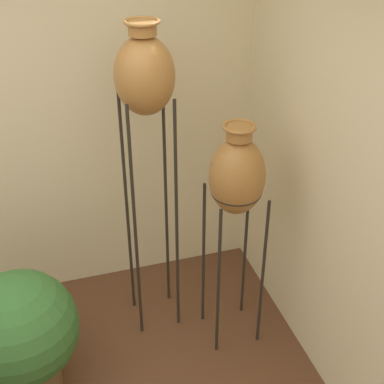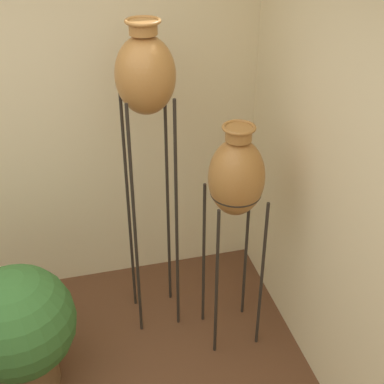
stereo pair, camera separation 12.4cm
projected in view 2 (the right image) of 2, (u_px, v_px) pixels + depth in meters
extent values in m
cylinder|color=#28231E|center=(135.00, 231.00, 3.26)|extent=(0.02, 0.02, 1.66)
cylinder|color=#28231E|center=(177.00, 225.00, 3.32)|extent=(0.02, 0.02, 1.66)
cylinder|color=#28231E|center=(129.00, 208.00, 3.48)|extent=(0.02, 0.02, 1.66)
cylinder|color=#28231E|center=(168.00, 203.00, 3.53)|extent=(0.02, 0.02, 1.66)
torus|color=#28231E|center=(146.00, 93.00, 2.96)|extent=(0.27, 0.27, 0.02)
ellipsoid|color=#A87038|center=(145.00, 75.00, 2.91)|extent=(0.34, 0.34, 0.44)
cylinder|color=#A87038|center=(143.00, 28.00, 2.78)|extent=(0.15, 0.15, 0.07)
torus|color=#A87038|center=(143.00, 21.00, 2.76)|extent=(0.19, 0.19, 0.02)
cylinder|color=#28231E|center=(217.00, 286.00, 3.24)|extent=(0.02, 0.02, 1.11)
cylinder|color=#28231E|center=(262.00, 278.00, 3.31)|extent=(0.02, 0.02, 1.11)
cylinder|color=#28231E|center=(204.00, 257.00, 3.49)|extent=(0.02, 0.02, 1.11)
cylinder|color=#28231E|center=(246.00, 250.00, 3.55)|extent=(0.02, 0.02, 1.11)
torus|color=#28231E|center=(236.00, 193.00, 3.11)|extent=(0.30, 0.30, 0.02)
ellipsoid|color=#A87038|center=(236.00, 177.00, 3.05)|extent=(0.33, 0.33, 0.47)
cylinder|color=#A87038|center=(239.00, 134.00, 2.91)|extent=(0.15, 0.15, 0.07)
torus|color=#A87038|center=(239.00, 127.00, 2.89)|extent=(0.19, 0.19, 0.02)
cylinder|color=brown|center=(28.00, 368.00, 3.25)|extent=(0.36, 0.36, 0.25)
torus|color=brown|center=(25.00, 353.00, 3.18)|extent=(0.39, 0.39, 0.02)
sphere|color=#387033|center=(17.00, 323.00, 3.05)|extent=(0.67, 0.67, 0.67)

